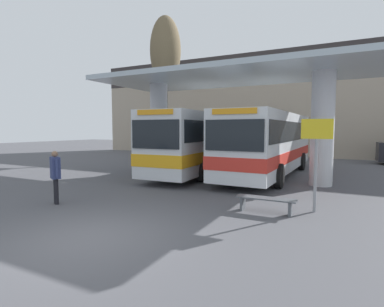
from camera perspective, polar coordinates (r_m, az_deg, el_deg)
ground_plane at (r=7.57m, az=-19.07°, el=-15.15°), size 100.00×100.00×0.00m
townhouse_backdrop at (r=29.11m, az=16.76°, el=10.69°), size 40.00×0.58×9.75m
station_canopy at (r=15.52m, az=7.37°, el=11.18°), size 13.63×6.02×5.32m
transit_bus_left_bay at (r=18.13m, az=3.04°, el=2.61°), size 3.06×12.24×3.39m
transit_bus_center_bay at (r=16.89m, az=14.59°, el=2.28°), size 3.01×11.40×3.35m
waiting_bench_near_pillar at (r=9.45m, az=13.87°, el=-8.86°), size 1.79×0.44×0.46m
info_sign_platform at (r=9.77m, az=22.61°, el=1.36°), size 0.90×0.09×2.84m
pedestrian_waiting at (r=11.09m, az=-24.58°, el=-3.19°), size 0.63×0.45×1.80m
poplar_tree_behind_left at (r=25.80m, az=-5.08°, el=18.70°), size 2.51×2.51×11.69m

